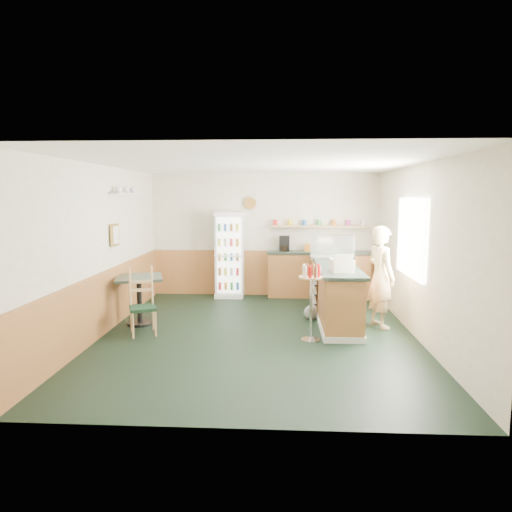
# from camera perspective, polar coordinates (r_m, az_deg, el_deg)

# --- Properties ---
(ground) EXTENTS (6.00, 6.00, 0.00)m
(ground) POSITION_cam_1_polar(r_m,az_deg,el_deg) (7.44, 0.12, -9.76)
(ground) COLOR black
(ground) RESTS_ON ground
(room_envelope) EXTENTS (5.04, 6.02, 2.72)m
(room_envelope) POSITION_cam_1_polar(r_m,az_deg,el_deg) (7.87, -1.25, 2.53)
(room_envelope) COLOR beige
(room_envelope) RESTS_ON ground
(service_counter) EXTENTS (0.68, 3.01, 1.01)m
(service_counter) POSITION_cam_1_polar(r_m,az_deg,el_deg) (8.41, 9.77, -4.59)
(service_counter) COLOR #AD7237
(service_counter) RESTS_ON ground
(back_counter) EXTENTS (2.24, 0.42, 1.69)m
(back_counter) POSITION_cam_1_polar(r_m,az_deg,el_deg) (10.06, 7.74, -2.04)
(back_counter) COLOR #AD7237
(back_counter) RESTS_ON ground
(drinks_fridge) EXTENTS (0.61, 0.53, 1.86)m
(drinks_fridge) POSITION_cam_1_polar(r_m,az_deg,el_deg) (9.98, -3.32, 0.15)
(drinks_fridge) COLOR white
(drinks_fridge) RESTS_ON ground
(display_case) EXTENTS (0.81, 0.43, 0.46)m
(display_case) POSITION_cam_1_polar(r_m,az_deg,el_deg) (8.79, 9.49, 1.10)
(display_case) COLOR silver
(display_case) RESTS_ON service_counter
(cash_register) EXTENTS (0.38, 0.40, 0.20)m
(cash_register) POSITION_cam_1_polar(r_m,az_deg,el_deg) (7.41, 10.67, -1.14)
(cash_register) COLOR beige
(cash_register) RESTS_ON service_counter
(shopkeeper) EXTENTS (0.60, 0.69, 1.72)m
(shopkeeper) POSITION_cam_1_polar(r_m,az_deg,el_deg) (7.92, 15.33, -2.56)
(shopkeeper) COLOR tan
(shopkeeper) RESTS_ON ground
(condiment_stand) EXTENTS (0.37, 0.37, 1.17)m
(condiment_stand) POSITION_cam_1_polar(r_m,az_deg,el_deg) (6.98, 6.89, -4.33)
(condiment_stand) COLOR silver
(condiment_stand) RESTS_ON ground
(newspaper_rack) EXTENTS (0.09, 0.43, 0.51)m
(newspaper_rack) POSITION_cam_1_polar(r_m,az_deg,el_deg) (8.52, 7.26, -4.21)
(newspaper_rack) COLOR black
(newspaper_rack) RESTS_ON ground
(cafe_table) EXTENTS (0.96, 0.96, 0.84)m
(cafe_table) POSITION_cam_1_polar(r_m,az_deg,el_deg) (8.09, -14.40, -4.23)
(cafe_table) COLOR black
(cafe_table) RESTS_ON ground
(cafe_chair) EXTENTS (0.52, 0.53, 1.09)m
(cafe_chair) POSITION_cam_1_polar(r_m,az_deg,el_deg) (7.59, -13.81, -5.20)
(cafe_chair) COLOR black
(cafe_chair) RESTS_ON ground
(dog_doorstop) EXTENTS (0.24, 0.31, 0.29)m
(dog_doorstop) POSITION_cam_1_polar(r_m,az_deg,el_deg) (8.31, 6.85, -6.97)
(dog_doorstop) COLOR gray
(dog_doorstop) RESTS_ON ground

